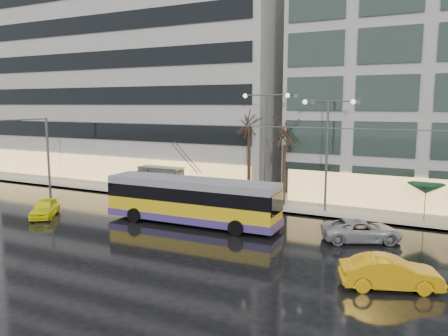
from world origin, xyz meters
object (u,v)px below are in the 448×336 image
Objects in this scene: street_lamp_near at (265,133)px; taxi_a at (45,208)px; trolleybus at (192,202)px; bus_shelter at (159,174)px.

taxi_a is (-13.47, -10.48, -5.33)m from street_lamp_near.
trolleybus is 3.25× the size of taxi_a.
street_lamp_near is 17.88m from taxi_a.
trolleybus reaches higher than taxi_a.
street_lamp_near reaches higher than taxi_a.
street_lamp_near is (10.38, 0.11, 4.03)m from bus_shelter.
bus_shelter is 1.08× the size of taxi_a.
bus_shelter is at bearing -179.37° from street_lamp_near.
street_lamp_near is at bearing 4.06° from taxi_a.
street_lamp_near is (2.59, 7.41, 4.42)m from trolleybus.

